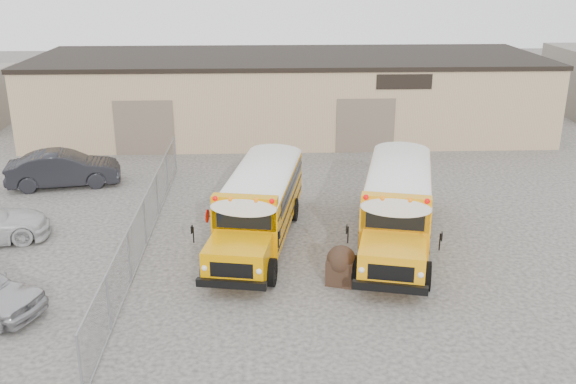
{
  "coord_description": "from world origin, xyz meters",
  "views": [
    {
      "loc": [
        -1.64,
        -18.99,
        9.87
      ],
      "look_at": [
        -0.68,
        4.14,
        1.6
      ],
      "focal_mm": 40.0,
      "sensor_mm": 36.0,
      "label": 1
    }
  ],
  "objects_px": {
    "school_bus_right": "(402,156)",
    "school_bus_left": "(281,157)",
    "tarp_bundle": "(341,264)",
    "car_dark": "(64,169)"
  },
  "relations": [
    {
      "from": "school_bus_left",
      "to": "car_dark",
      "type": "bearing_deg",
      "value": 174.71
    },
    {
      "from": "school_bus_left",
      "to": "car_dark",
      "type": "height_order",
      "value": "school_bus_left"
    },
    {
      "from": "tarp_bundle",
      "to": "car_dark",
      "type": "distance_m",
      "value": 15.59
    },
    {
      "from": "school_bus_left",
      "to": "tarp_bundle",
      "type": "bearing_deg",
      "value": -79.87
    },
    {
      "from": "school_bus_left",
      "to": "tarp_bundle",
      "type": "distance_m",
      "value": 9.46
    },
    {
      "from": "school_bus_left",
      "to": "school_bus_right",
      "type": "xyz_separation_m",
      "value": [
        5.5,
        -0.21,
        0.06
      ]
    },
    {
      "from": "school_bus_right",
      "to": "school_bus_left",
      "type": "bearing_deg",
      "value": 177.81
    },
    {
      "from": "tarp_bundle",
      "to": "car_dark",
      "type": "height_order",
      "value": "car_dark"
    },
    {
      "from": "tarp_bundle",
      "to": "school_bus_left",
      "type": "bearing_deg",
      "value": 100.13
    },
    {
      "from": "school_bus_left",
      "to": "car_dark",
      "type": "relative_size",
      "value": 1.85
    }
  ]
}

